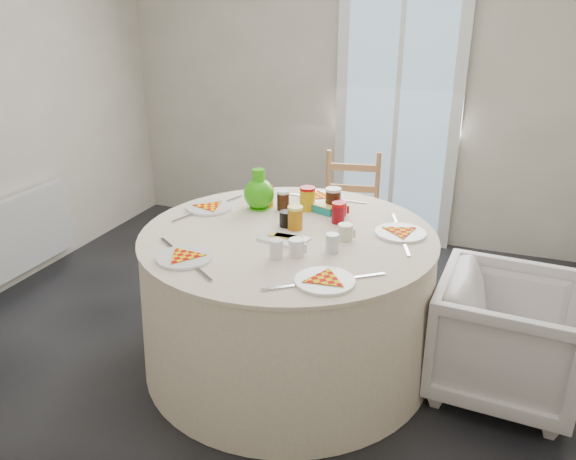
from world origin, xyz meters
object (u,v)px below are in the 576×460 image
(radiator, at_px, (18,235))
(green_pitcher, at_px, (259,195))
(table, at_px, (288,300))
(armchair, at_px, (509,327))
(wooden_chair, at_px, (350,219))

(radiator, bearing_deg, green_pitcher, 2.85)
(table, bearing_deg, radiator, 174.63)
(armchair, height_order, green_pitcher, green_pitcher)
(wooden_chair, xyz_separation_m, green_pitcher, (-0.35, -0.81, 0.40))
(radiator, xyz_separation_m, wooden_chair, (2.19, 0.91, 0.09))
(armchair, bearing_deg, wooden_chair, 51.86)
(table, xyz_separation_m, armchair, (1.16, 0.12, 0.02))
(table, height_order, wooden_chair, wooden_chair)
(radiator, xyz_separation_m, table, (2.13, -0.20, -0.01))
(table, height_order, armchair, table)
(radiator, bearing_deg, armchair, -1.46)
(wooden_chair, bearing_deg, radiator, -167.68)
(wooden_chair, height_order, green_pitcher, green_pitcher)
(green_pitcher, bearing_deg, armchair, -21.23)
(wooden_chair, bearing_deg, green_pitcher, -123.48)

